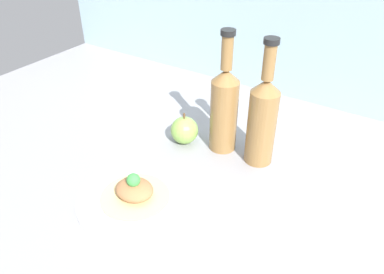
{
  "coord_description": "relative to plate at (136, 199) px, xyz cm",
  "views": [
    {
      "loc": [
        33.02,
        -53.25,
        54.72
      ],
      "look_at": [
        -3.31,
        2.66,
        10.56
      ],
      "focal_mm": 35.0,
      "sensor_mm": 36.0,
      "label": 1
    }
  ],
  "objects": [
    {
      "name": "ground_plane",
      "position": [
        8.43,
        11.12,
        -2.87
      ],
      "size": [
        180.0,
        110.0,
        4.0
      ],
      "primitive_type": "cube",
      "color": "gray"
    },
    {
      "name": "plate",
      "position": [
        0.0,
        0.0,
        0.0
      ],
      "size": [
        24.1,
        24.1,
        1.64
      ],
      "color": "white",
      "rests_on": "ground_plane"
    },
    {
      "name": "plated_food",
      "position": [
        0.0,
        0.0,
        2.24
      ],
      "size": [
        14.47,
        14.47,
        6.03
      ],
      "color": "#D6BC7F",
      "rests_on": "plate"
    },
    {
      "name": "cider_bottle_left",
      "position": [
        5.31,
        27.56,
        10.76
      ],
      "size": [
        6.68,
        6.68,
        30.18
      ],
      "color": "olive",
      "rests_on": "ground_plane"
    },
    {
      "name": "cider_bottle_right",
      "position": [
        15.16,
        27.56,
        10.76
      ],
      "size": [
        6.68,
        6.68,
        30.18
      ],
      "color": "olive",
      "rests_on": "ground_plane"
    },
    {
      "name": "apple",
      "position": [
        -4.0,
        24.26,
        2.67
      ],
      "size": [
        7.07,
        7.07,
        8.42
      ],
      "color": "#84B74C",
      "rests_on": "ground_plane"
    }
  ]
}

